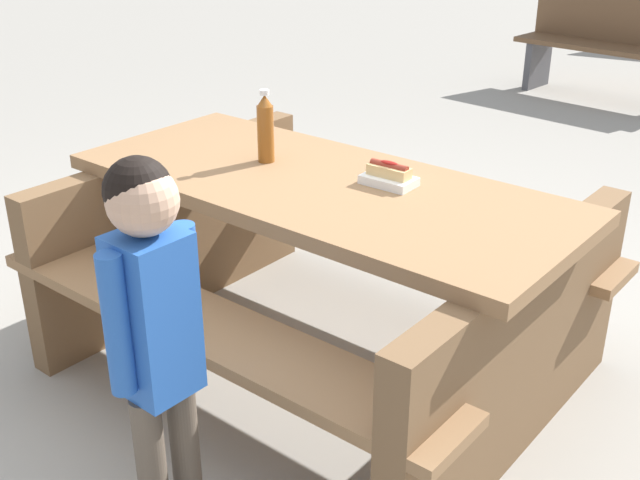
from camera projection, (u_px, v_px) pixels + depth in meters
name	position (u px, v px, depth m)	size (l,w,h in m)	color
ground_plane	(320.00, 364.00, 2.99)	(30.00, 30.00, 0.00)	gray
picnic_table	(320.00, 260.00, 2.81)	(1.87, 1.49, 0.75)	olive
soda_bottle	(265.00, 129.00, 2.81)	(0.06, 0.06, 0.26)	brown
hotdog_tray	(389.00, 176.00, 2.63)	(0.18, 0.11, 0.08)	white
child_in_coat	(154.00, 317.00, 1.90)	(0.18, 0.28, 1.13)	brown
park_bench_near	(610.00, 44.00, 6.49)	(1.54, 0.59, 0.85)	brown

